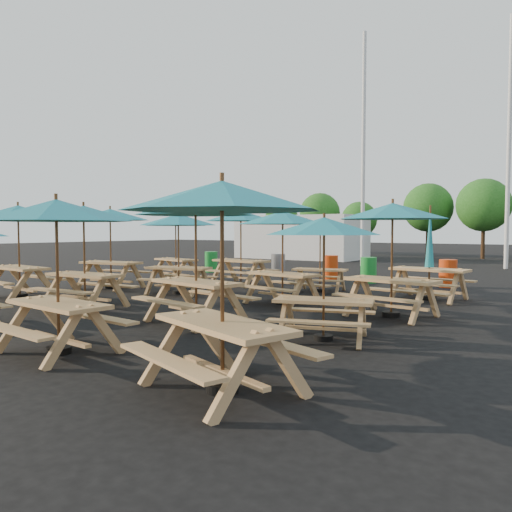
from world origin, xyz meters
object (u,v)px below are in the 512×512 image
Objects in this scene: picnic_unit_5 at (84,218)px; picnic_unit_2 at (110,219)px; picnic_unit_13 at (324,232)px; picnic_unit_9 at (196,213)px; picnic_unit_15 at (429,261)px; picnic_unit_11 at (320,232)px; waste_bin_0 at (211,262)px; picnic_unit_7 at (241,220)px; waste_bin_4 at (448,273)px; picnic_unit_1 at (18,217)px; picnic_unit_10 at (283,222)px; waste_bin_1 at (278,265)px; picnic_unit_3 at (176,225)px; waste_bin_3 at (369,270)px; picnic_unit_14 at (393,217)px; picnic_unit_6 at (178,224)px; waste_bin_2 at (331,267)px; picnic_unit_12 at (222,207)px; picnic_unit_8 at (56,218)px.

picnic_unit_2 is at bearing 127.77° from picnic_unit_5.
picnic_unit_2 reaches higher than picnic_unit_13.
picnic_unit_9 is 1.09× the size of picnic_unit_15.
picnic_unit_11 is 2.60× the size of waste_bin_0.
waste_bin_0 is (-1.41, 6.60, -1.77)m from picnic_unit_2.
picnic_unit_7 reaches higher than waste_bin_4.
picnic_unit_1 reaches higher than picnic_unit_10.
picnic_unit_10 is 2.80× the size of waste_bin_0.
waste_bin_4 is (8.73, 6.52, -1.77)m from picnic_unit_2.
picnic_unit_10 is 1.01× the size of picnic_unit_13.
picnic_unit_2 is 6.83m from picnic_unit_9.
picnic_unit_1 is at bearing -170.87° from picnic_unit_9.
picnic_unit_15 is (0.03, 6.02, -0.79)m from picnic_unit_13.
picnic_unit_2 is 6.64m from picnic_unit_11.
waste_bin_1 is at bearing 88.88° from picnic_unit_5.
picnic_unit_15 is 3.37m from waste_bin_4.
picnic_unit_15 is (9.07, 3.21, -1.19)m from picnic_unit_2.
picnic_unit_5 reaches higher than picnic_unit_3.
waste_bin_3 is (-0.20, 6.04, -1.60)m from picnic_unit_10.
picnic_unit_3 is at bearing 168.85° from picnic_unit_14.
picnic_unit_6 is at bearing -118.79° from waste_bin_3.
picnic_unit_15 reaches higher than waste_bin_2.
picnic_unit_12 is 14.60m from waste_bin_1.
picnic_unit_1 reaches higher than waste_bin_0.
waste_bin_2 is (-1.82, 9.59, -1.76)m from picnic_unit_9.
waste_bin_3 is (3.34, 6.08, -1.59)m from picnic_unit_6.
picnic_unit_13 is at bearing -64.00° from waste_bin_2.
picnic_unit_7 is 1.03× the size of picnic_unit_15.
picnic_unit_1 is 9.98m from waste_bin_1.
picnic_unit_1 is at bearing 161.91° from picnic_unit_13.
waste_bin_4 is (-0.34, 3.31, -0.58)m from picnic_unit_15.
waste_bin_1 is at bearing 175.31° from waste_bin_3.
picnic_unit_9 is at bearing -66.53° from waste_bin_1.
picnic_unit_1 is at bearing 173.78° from picnic_unit_5.
waste_bin_2 is (2.31, 0.07, 0.00)m from waste_bin_1.
picnic_unit_10 is at bearing -14.25° from picnic_unit_6.
waste_bin_4 is at bearing 36.40° from picnic_unit_11.
picnic_unit_9 is at bearing -3.52° from picnic_unit_5.
picnic_unit_13 is at bearing -88.06° from waste_bin_4.
picnic_unit_7 is at bearing -114.59° from waste_bin_2.
picnic_unit_3 reaches higher than picnic_unit_10.
picnic_unit_6 is 0.99× the size of picnic_unit_9.
picnic_unit_7 is 6.98m from picnic_unit_9.
picnic_unit_8 is (3.47, -2.98, -0.11)m from picnic_unit_5.
picnic_unit_1 is 1.03× the size of picnic_unit_5.
picnic_unit_9 is (6.47, 0.02, -0.02)m from picnic_unit_1.
picnic_unit_7 is at bearing 128.41° from picnic_unit_9.
picnic_unit_3 reaches higher than waste_bin_3.
picnic_unit_8 reaches higher than waste_bin_4.
picnic_unit_5 is at bearing -109.86° from waste_bin_3.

